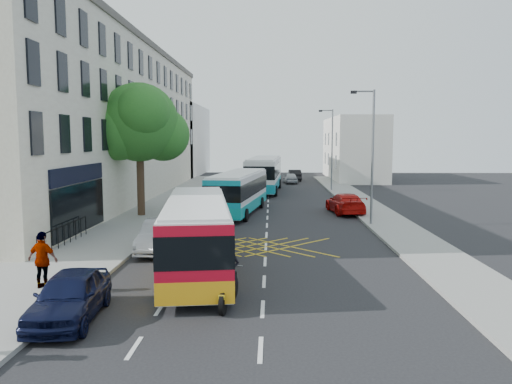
# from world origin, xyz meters

# --- Properties ---
(ground) EXTENTS (120.00, 120.00, 0.00)m
(ground) POSITION_xyz_m (0.00, 0.00, 0.00)
(ground) COLOR black
(ground) RESTS_ON ground
(pavement_left) EXTENTS (5.00, 70.00, 0.15)m
(pavement_left) POSITION_xyz_m (-8.50, 15.00, 0.07)
(pavement_left) COLOR gray
(pavement_left) RESTS_ON ground
(pavement_right) EXTENTS (3.00, 70.00, 0.15)m
(pavement_right) POSITION_xyz_m (7.50, 15.00, 0.07)
(pavement_right) COLOR gray
(pavement_right) RESTS_ON ground
(terrace_main) EXTENTS (8.30, 45.00, 13.50)m
(terrace_main) POSITION_xyz_m (-14.00, 24.49, 6.76)
(terrace_main) COLOR beige
(terrace_main) RESTS_ON ground
(terrace_far) EXTENTS (8.00, 20.00, 10.00)m
(terrace_far) POSITION_xyz_m (-14.00, 55.00, 5.00)
(terrace_far) COLOR silver
(terrace_far) RESTS_ON ground
(building_right) EXTENTS (6.00, 18.00, 8.00)m
(building_right) POSITION_xyz_m (11.00, 48.00, 4.00)
(building_right) COLOR silver
(building_right) RESTS_ON ground
(street_tree) EXTENTS (6.30, 5.70, 8.80)m
(street_tree) POSITION_xyz_m (-8.51, 14.97, 6.29)
(street_tree) COLOR #382619
(street_tree) RESTS_ON pavement_left
(lamp_near) EXTENTS (1.45, 0.15, 8.00)m
(lamp_near) POSITION_xyz_m (6.20, 12.00, 4.62)
(lamp_near) COLOR slate
(lamp_near) RESTS_ON pavement_right
(lamp_far) EXTENTS (1.45, 0.15, 8.00)m
(lamp_far) POSITION_xyz_m (6.20, 32.00, 4.62)
(lamp_far) COLOR slate
(lamp_far) RESTS_ON pavement_right
(railings) EXTENTS (0.08, 5.60, 1.14)m
(railings) POSITION_xyz_m (-9.70, 5.30, 0.72)
(railings) COLOR black
(railings) RESTS_ON pavement_left
(bus_near) EXTENTS (3.77, 10.54, 2.90)m
(bus_near) POSITION_xyz_m (-2.69, 1.35, 1.53)
(bus_near) COLOR silver
(bus_near) RESTS_ON ground
(bus_mid) EXTENTS (3.82, 10.59, 2.91)m
(bus_mid) POSITION_xyz_m (-2.05, 16.93, 1.53)
(bus_mid) COLOR silver
(bus_mid) RESTS_ON ground
(bus_far) EXTENTS (3.58, 12.27, 3.41)m
(bus_far) POSITION_xyz_m (-0.46, 31.57, 1.79)
(bus_far) COLOR silver
(bus_far) RESTS_ON ground
(motorbike) EXTENTS (0.79, 2.35, 2.09)m
(motorbike) POSITION_xyz_m (-1.08, -2.77, 0.98)
(motorbike) COLOR black
(motorbike) RESTS_ON ground
(parked_car_blue) EXTENTS (2.03, 4.33, 1.43)m
(parked_car_blue) POSITION_xyz_m (-5.60, -4.08, 0.72)
(parked_car_blue) COLOR black
(parked_car_blue) RESTS_ON ground
(parked_car_silver) EXTENTS (1.63, 4.55, 1.49)m
(parked_car_silver) POSITION_xyz_m (-4.90, 4.88, 0.75)
(parked_car_silver) COLOR #A2A3A9
(parked_car_silver) RESTS_ON ground
(red_hatchback) EXTENTS (2.52, 5.16, 1.45)m
(red_hatchback) POSITION_xyz_m (5.50, 17.15, 0.72)
(red_hatchback) COLOR #B40B07
(red_hatchback) RESTS_ON ground
(distant_car_grey) EXTENTS (2.28, 4.66, 1.27)m
(distant_car_grey) POSITION_xyz_m (-2.95, 42.03, 0.64)
(distant_car_grey) COLOR #3C3E43
(distant_car_grey) RESTS_ON ground
(distant_car_silver) EXTENTS (1.79, 3.82, 1.26)m
(distant_car_silver) POSITION_xyz_m (2.50, 40.82, 0.63)
(distant_car_silver) COLOR #ABADB3
(distant_car_silver) RESTS_ON ground
(distant_car_dark) EXTENTS (1.68, 4.32, 1.40)m
(distant_car_dark) POSITION_xyz_m (3.15, 44.62, 0.70)
(distant_car_dark) COLOR black
(distant_car_dark) RESTS_ON ground
(pedestrian_far) EXTENTS (1.24, 0.76, 1.97)m
(pedestrian_far) POSITION_xyz_m (-7.56, -1.53, 1.14)
(pedestrian_far) COLOR gray
(pedestrian_far) RESTS_ON pavement_left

